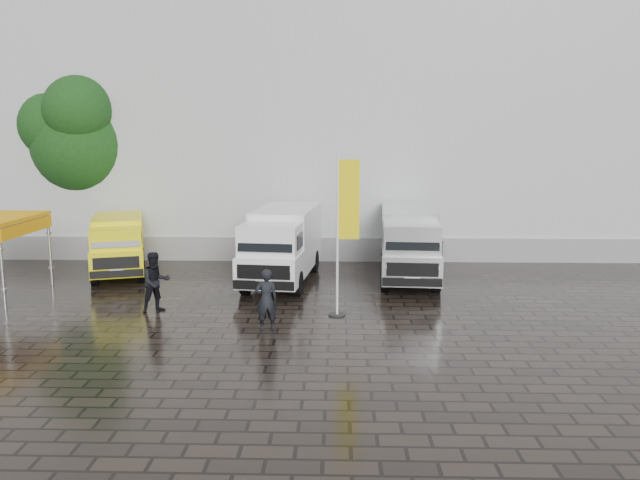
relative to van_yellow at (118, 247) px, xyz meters
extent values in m
plane|color=black|center=(8.11, -5.14, -1.09)|extent=(120.00, 120.00, 0.00)
cube|color=silver|center=(10.11, 10.86, 4.91)|extent=(44.00, 16.00, 12.00)
cube|color=gray|center=(10.11, 2.81, -0.59)|extent=(44.00, 0.15, 1.00)
cylinder|color=silver|center=(-1.82, -1.74, 0.16)|extent=(0.10, 0.10, 2.50)
cylinder|color=silver|center=(-1.82, -4.91, 0.16)|extent=(0.10, 0.10, 2.50)
cylinder|color=black|center=(8.33, -5.24, -1.07)|extent=(0.50, 0.50, 0.04)
cylinder|color=white|center=(8.33, -5.24, 1.30)|extent=(0.07, 0.07, 4.78)
cube|color=yellow|center=(8.66, -5.24, 2.35)|extent=(0.60, 0.03, 2.29)
cylinder|color=black|center=(-2.71, 4.01, 0.94)|extent=(0.57, 0.57, 4.05)
sphere|color=#163B12|center=(-2.71, 4.01, 3.77)|extent=(4.46, 4.46, 4.46)
sphere|color=#163B12|center=(-3.31, 4.91, 5.60)|extent=(2.63, 2.63, 2.63)
cube|color=black|center=(12.38, 2.44, -0.61)|extent=(0.58, 0.58, 0.95)
imported|color=black|center=(6.41, -6.72, -0.23)|extent=(0.71, 0.57, 1.72)
imported|color=black|center=(2.87, -4.96, -0.18)|extent=(1.12, 1.07, 1.82)
camera|label=1|loc=(8.34, -23.07, 4.19)|focal=35.00mm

